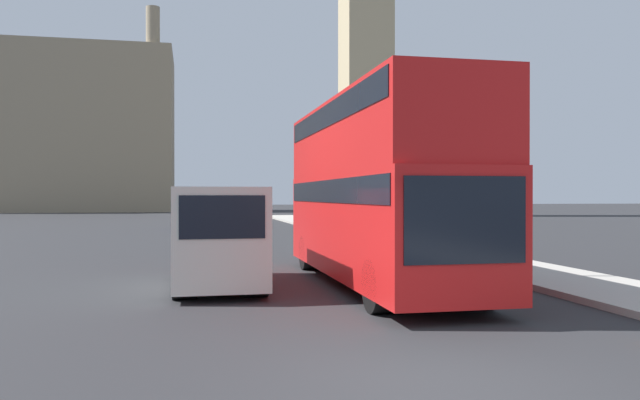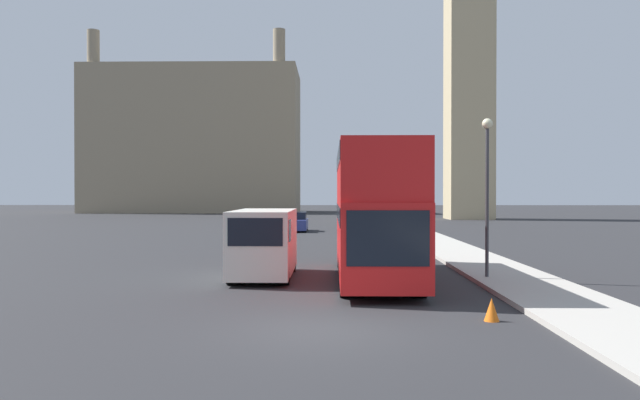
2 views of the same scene
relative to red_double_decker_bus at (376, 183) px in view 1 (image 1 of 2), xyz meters
The scene contains 6 objects.
ground_plane 8.46m from the red_double_decker_bus, 101.84° to the right, with size 300.00×300.00×0.00m, color #28282B.
building_block_distant 83.68m from the red_double_decker_bus, 106.56° to the left, with size 33.54×15.54×28.07m.
red_double_decker_bus is the anchor object (origin of this frame).
white_van 4.15m from the red_double_decker_bus, behind, with size 2.10×5.19×2.44m.
street_lamp 4.08m from the red_double_decker_bus, ahead, with size 0.36×0.36×5.48m.
parked_sedan 28.57m from the red_double_decker_bus, 98.68° to the left, with size 1.73×4.30×1.55m.
Camera 1 is at (-2.94, -7.12, 2.25)m, focal length 35.00 mm.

